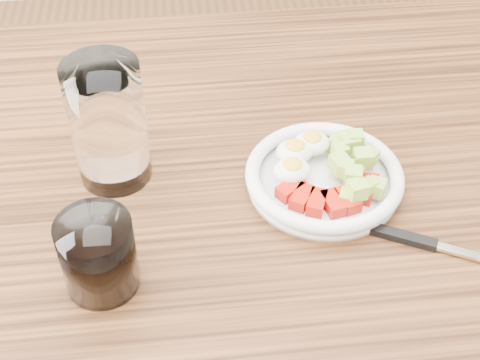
# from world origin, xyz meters

# --- Properties ---
(dining_table) EXTENTS (1.50, 0.90, 0.77)m
(dining_table) POSITION_xyz_m (0.00, 0.00, 0.67)
(dining_table) COLOR brown
(dining_table) RESTS_ON ground
(bowl) EXTENTS (0.19, 0.19, 0.05)m
(bowl) POSITION_xyz_m (0.09, 0.02, 0.79)
(bowl) COLOR white
(bowl) RESTS_ON dining_table
(fork) EXTENTS (0.19, 0.11, 0.01)m
(fork) POSITION_xyz_m (0.18, -0.08, 0.77)
(fork) COLOR black
(fork) RESTS_ON dining_table
(water_glass) EXTENTS (0.09, 0.09, 0.16)m
(water_glass) POSITION_xyz_m (-0.16, 0.07, 0.85)
(water_glass) COLOR white
(water_glass) RESTS_ON dining_table
(coffee_glass) EXTENTS (0.08, 0.08, 0.09)m
(coffee_glass) POSITION_xyz_m (-0.17, -0.10, 0.81)
(coffee_glass) COLOR white
(coffee_glass) RESTS_ON dining_table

